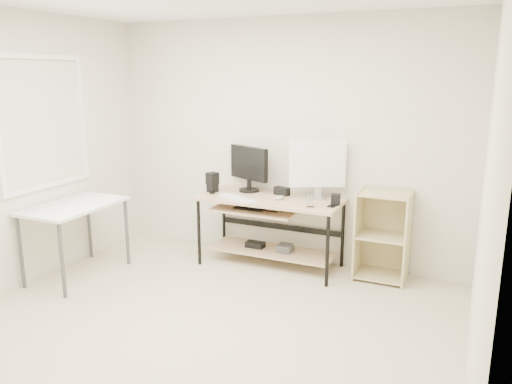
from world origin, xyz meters
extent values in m
cube|color=beige|center=(0.00, 0.00, -0.01)|extent=(4.00, 4.00, 0.01)
cube|color=beige|center=(0.00, 2.00, 1.30)|extent=(4.00, 0.01, 2.60)
cube|color=beige|center=(2.00, 0.00, 1.30)|extent=(0.01, 4.00, 2.60)
cube|color=white|center=(-1.98, 0.60, 1.55)|extent=(0.01, 1.00, 1.20)
cube|color=tan|center=(0.00, 1.66, 0.73)|extent=(1.50, 0.65, 0.03)
cube|color=tan|center=(-0.15, 1.60, 0.62)|extent=(0.90, 0.49, 0.02)
cube|color=tan|center=(0.00, 1.71, 0.15)|extent=(1.35, 0.46, 0.02)
cube|color=black|center=(-0.20, 1.60, 0.64)|extent=(0.33, 0.22, 0.01)
cylinder|color=black|center=(0.05, 1.55, 0.64)|extent=(0.14, 0.01, 0.01)
cube|color=#3E3E40|center=(0.15, 1.71, 0.20)|extent=(0.15, 0.15, 0.08)
cube|color=black|center=(-0.20, 1.71, 0.19)|extent=(0.20, 0.12, 0.06)
cylinder|color=black|center=(-0.71, 1.37, 0.36)|extent=(0.04, 0.04, 0.72)
cylinder|color=black|center=(-0.71, 1.94, 0.36)|extent=(0.04, 0.04, 0.72)
cylinder|color=black|center=(0.71, 1.37, 0.36)|extent=(0.04, 0.04, 0.72)
cylinder|color=black|center=(0.71, 1.94, 0.36)|extent=(0.04, 0.04, 0.72)
cube|color=white|center=(-1.68, 0.60, 0.73)|extent=(0.60, 1.00, 0.03)
cylinder|color=#3E3E40|center=(-1.94, 0.14, 0.36)|extent=(0.04, 0.04, 0.72)
cylinder|color=#3E3E40|center=(-1.94, 1.06, 0.36)|extent=(0.04, 0.04, 0.72)
cylinder|color=#3E3E40|center=(-1.42, 0.14, 0.36)|extent=(0.04, 0.04, 0.72)
cylinder|color=#3E3E40|center=(-1.42, 1.06, 0.36)|extent=(0.04, 0.04, 0.72)
cube|color=tan|center=(0.91, 1.78, 0.45)|extent=(0.02, 0.40, 0.90)
cube|color=tan|center=(1.39, 1.78, 0.45)|extent=(0.02, 0.40, 0.90)
cube|color=tan|center=(1.15, 1.97, 0.45)|extent=(0.50, 0.02, 0.90)
cube|color=tan|center=(1.15, 1.78, 0.04)|extent=(0.46, 0.38, 0.02)
cube|color=tan|center=(1.15, 1.78, 0.45)|extent=(0.46, 0.38, 0.02)
cube|color=tan|center=(1.15, 1.78, 0.88)|extent=(0.46, 0.38, 0.02)
cylinder|color=black|center=(-0.33, 1.84, 0.76)|extent=(0.23, 0.23, 0.02)
cylinder|color=black|center=(-0.33, 1.84, 0.83)|extent=(0.05, 0.05, 0.11)
cube|color=black|center=(-0.33, 1.84, 1.07)|extent=(0.52, 0.26, 0.36)
cube|color=black|center=(-0.33, 1.80, 1.07)|extent=(0.43, 0.18, 0.29)
cube|color=silver|center=(0.45, 1.80, 0.76)|extent=(0.21, 0.18, 0.02)
cylinder|color=silver|center=(0.45, 1.80, 0.82)|extent=(0.05, 0.05, 0.11)
cube|color=white|center=(0.45, 1.80, 1.12)|extent=(0.55, 0.28, 0.48)
cube|color=#225893|center=(0.45, 1.77, 1.12)|extent=(0.45, 0.20, 0.39)
cube|color=white|center=(-0.29, 1.46, 0.76)|extent=(0.49, 0.32, 0.02)
ellipsoid|color=#B8B8BE|center=(0.11, 1.63, 0.77)|extent=(0.10, 0.13, 0.04)
cube|color=black|center=(0.06, 1.82, 0.79)|extent=(0.18, 0.12, 0.09)
cube|color=black|center=(-0.69, 1.64, 0.79)|extent=(0.12, 0.12, 0.09)
cube|color=black|center=(-0.69, 1.64, 0.90)|extent=(0.14, 0.14, 0.13)
cube|color=black|center=(0.69, 1.67, 0.80)|extent=(0.10, 0.10, 0.11)
cube|color=black|center=(-0.70, 1.67, 0.84)|extent=(0.10, 0.07, 0.18)
cylinder|color=black|center=(-0.65, 1.57, 0.76)|extent=(0.07, 0.07, 0.03)
cube|color=black|center=(0.69, 1.60, 0.76)|extent=(0.10, 0.14, 0.01)
cylinder|color=#A9784C|center=(0.49, 1.47, 0.75)|extent=(0.11, 0.11, 0.01)
cylinder|color=white|center=(0.49, 1.47, 0.82)|extent=(0.08, 0.08, 0.13)
camera|label=1|loc=(1.94, -3.02, 2.01)|focal=35.00mm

